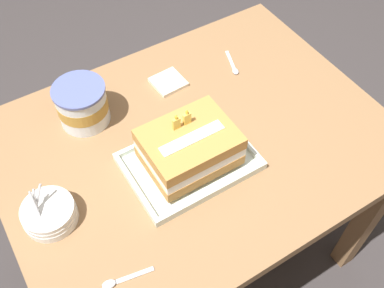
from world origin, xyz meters
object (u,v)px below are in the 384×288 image
(foil_tray, at_px, (189,162))
(serving_spoon_near_tray, at_px, (117,282))
(ice_cream_tub, at_px, (82,104))
(serving_spoon_by_bowls, at_px, (234,67))
(birthday_cake, at_px, (189,147))
(bowl_stack, at_px, (49,214))
(napkin_pile, at_px, (168,82))

(foil_tray, distance_m, serving_spoon_near_tray, 0.35)
(foil_tray, height_order, ice_cream_tub, ice_cream_tub)
(serving_spoon_by_bowls, bearing_deg, foil_tray, -142.22)
(birthday_cake, distance_m, ice_cream_tub, 0.33)
(bowl_stack, distance_m, serving_spoon_near_tray, 0.23)
(foil_tray, height_order, napkin_pile, foil_tray)
(foil_tray, xyz_separation_m, serving_spoon_near_tray, (-0.30, -0.19, -0.00))
(bowl_stack, xyz_separation_m, ice_cream_tub, (0.20, 0.25, 0.04))
(bowl_stack, height_order, serving_spoon_near_tray, bowl_stack)
(bowl_stack, bearing_deg, ice_cream_tub, 51.66)
(serving_spoon_near_tray, bearing_deg, bowl_stack, 106.16)
(serving_spoon_near_tray, xyz_separation_m, serving_spoon_by_bowls, (0.61, 0.43, -0.00))
(napkin_pile, bearing_deg, bowl_stack, -151.77)
(foil_tray, bearing_deg, bowl_stack, 174.32)
(serving_spoon_by_bowls, xyz_separation_m, napkin_pile, (-0.21, 0.05, 0.00))
(bowl_stack, relative_size, serving_spoon_near_tray, 1.09)
(ice_cream_tub, xyz_separation_m, serving_spoon_by_bowls, (0.48, -0.05, -0.06))
(birthday_cake, height_order, serving_spoon_near_tray, birthday_cake)
(birthday_cake, bearing_deg, napkin_pile, 70.60)
(birthday_cake, distance_m, serving_spoon_by_bowls, 0.40)
(napkin_pile, bearing_deg, serving_spoon_by_bowls, -13.04)
(ice_cream_tub, height_order, napkin_pile, ice_cream_tub)
(foil_tray, bearing_deg, serving_spoon_by_bowls, 37.78)
(serving_spoon_near_tray, xyz_separation_m, napkin_pile, (0.40, 0.47, 0.00))
(foil_tray, height_order, birthday_cake, birthday_cake)
(bowl_stack, xyz_separation_m, serving_spoon_by_bowls, (0.67, 0.20, -0.02))
(birthday_cake, bearing_deg, foil_tray, -90.00)
(bowl_stack, bearing_deg, birthday_cake, -5.67)
(ice_cream_tub, relative_size, serving_spoon_near_tray, 1.21)
(serving_spoon_by_bowls, bearing_deg, birthday_cake, -142.22)
(foil_tray, relative_size, napkin_pile, 3.43)
(birthday_cake, relative_size, ice_cream_tub, 1.57)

